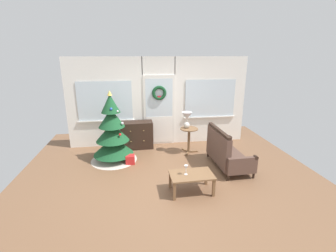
{
  "coord_description": "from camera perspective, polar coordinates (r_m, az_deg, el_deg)",
  "views": [
    {
      "loc": [
        -0.69,
        -4.71,
        2.61
      ],
      "look_at": [
        0.05,
        0.55,
        1.0
      ],
      "focal_mm": 25.42,
      "sensor_mm": 36.0,
      "label": 1
    }
  ],
  "objects": [
    {
      "name": "side_table",
      "position": [
        6.47,
        5.05,
        -2.27
      ],
      "size": [
        0.5,
        0.48,
        0.7
      ],
      "color": "brown",
      "rests_on": "ground"
    },
    {
      "name": "wine_glass",
      "position": [
        4.62,
        4.34,
        -9.96
      ],
      "size": [
        0.08,
        0.08,
        0.2
      ],
      "color": "silver",
      "rests_on": "coffee_table"
    },
    {
      "name": "table_lamp",
      "position": [
        6.35,
        4.55,
        1.98
      ],
      "size": [
        0.28,
        0.28,
        0.44
      ],
      "color": "silver",
      "rests_on": "side_table"
    },
    {
      "name": "dresser_cabinet",
      "position": [
        6.87,
        -7.48,
        -2.14
      ],
      "size": [
        0.91,
        0.47,
        0.78
      ],
      "color": "black",
      "rests_on": "ground"
    },
    {
      "name": "christmas_tree",
      "position": [
        6.1,
        -13.16,
        -2.32
      ],
      "size": [
        1.16,
        1.16,
        1.79
      ],
      "color": "#4C331E",
      "rests_on": "ground"
    },
    {
      "name": "settee_sofa",
      "position": [
        5.84,
        13.59,
        -6.15
      ],
      "size": [
        0.76,
        1.41,
        0.96
      ],
      "color": "black",
      "rests_on": "ground"
    },
    {
      "name": "ground_plane",
      "position": [
        5.43,
        0.3,
        -11.87
      ],
      "size": [
        6.76,
        6.76,
        0.0
      ],
      "primitive_type": "plane",
      "color": "brown"
    },
    {
      "name": "back_wall_with_door",
      "position": [
        6.95,
        -2.19,
        5.85
      ],
      "size": [
        5.2,
        0.19,
        2.55
      ],
      "color": "white",
      "rests_on": "ground"
    },
    {
      "name": "gift_box",
      "position": [
        6.01,
        -9.05,
        -7.94
      ],
      "size": [
        0.22,
        0.2,
        0.22
      ],
      "primitive_type": "cube",
      "color": "red",
      "rests_on": "ground"
    },
    {
      "name": "coffee_table",
      "position": [
        4.74,
        5.65,
        -12.0
      ],
      "size": [
        0.86,
        0.55,
        0.39
      ],
      "color": "brown",
      "rests_on": "ground"
    }
  ]
}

